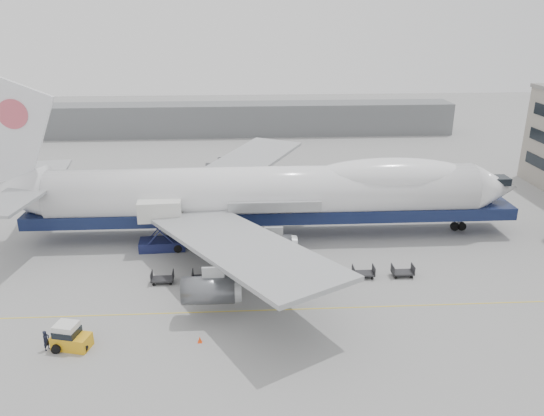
{
  "coord_description": "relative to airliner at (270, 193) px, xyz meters",
  "views": [
    {
      "loc": [
        -2.72,
        -49.63,
        26.78
      ],
      "look_at": [
        0.56,
        6.0,
        5.86
      ],
      "focal_mm": 35.0,
      "sensor_mm": 36.0,
      "label": 1
    }
  ],
  "objects": [
    {
      "name": "dolly_4",
      "position": [
        5.06,
        -12.0,
        -5.09
      ],
      "size": [
        2.3,
        1.35,
        1.3
      ],
      "color": "#2D2D30",
      "rests_on": "ground"
    },
    {
      "name": "ground",
      "position": [
        -0.64,
        -12.0,
        -5.62
      ],
      "size": [
        260.0,
        260.0,
        0.0
      ],
      "primitive_type": "plane",
      "color": "gray",
      "rests_on": "ground"
    },
    {
      "name": "dolly_5",
      "position": [
        9.3,
        -12.0,
        -5.09
      ],
      "size": [
        2.3,
        1.35,
        1.3
      ],
      "color": "#2D2D30",
      "rests_on": "ground"
    },
    {
      "name": "dolly_0",
      "position": [
        -11.88,
        -12.0,
        -5.09
      ],
      "size": [
        2.3,
        1.35,
        1.3
      ],
      "color": "#2D2D30",
      "rests_on": "ground"
    },
    {
      "name": "apron_line",
      "position": [
        -0.64,
        -18.0,
        -5.62
      ],
      "size": [
        60.0,
        0.15,
        0.01
      ],
      "primitive_type": "cube",
      "color": "gold",
      "rests_on": "ground"
    },
    {
      "name": "catering_truck",
      "position": [
        -13.0,
        -3.48,
        -2.17
      ],
      "size": [
        5.52,
        3.99,
        6.18
      ],
      "rotation": [
        0.0,
        0.0,
        0.06
      ],
      "color": "#191F4C",
      "rests_on": "ground"
    },
    {
      "name": "baggage_tug",
      "position": [
        -18.11,
        -22.9,
        -4.62
      ],
      "size": [
        3.41,
        2.38,
        2.27
      ],
      "rotation": [
        0.0,
        0.0,
        -0.25
      ],
      "color": "gold",
      "rests_on": "ground"
    },
    {
      "name": "ground_worker",
      "position": [
        -19.98,
        -23.13,
        -4.71
      ],
      "size": [
        0.67,
        0.78,
        1.82
      ],
      "primitive_type": "imported",
      "rotation": [
        0.0,
        0.0,
        1.14
      ],
      "color": "black",
      "rests_on": "ground"
    },
    {
      "name": "hangar",
      "position": [
        -10.64,
        58.0,
        -2.12
      ],
      "size": [
        110.0,
        8.0,
        7.0
      ],
      "primitive_type": "cube",
      "color": "slate",
      "rests_on": "ground"
    },
    {
      "name": "dolly_2",
      "position": [
        -3.41,
        -12.0,
        -5.09
      ],
      "size": [
        2.3,
        1.35,
        1.3
      ],
      "color": "#2D2D30",
      "rests_on": "ground"
    },
    {
      "name": "traffic_cone",
      "position": [
        -7.28,
        -22.82,
        -5.36
      ],
      "size": [
        0.38,
        0.38,
        0.56
      ],
      "rotation": [
        0.0,
        0.0,
        -0.14
      ],
      "color": "#F5410C",
      "rests_on": "ground"
    },
    {
      "name": "airliner",
      "position": [
        0.0,
        0.0,
        0.0
      ],
      "size": [
        67.0,
        55.3,
        19.98
      ],
      "color": "white",
      "rests_on": "ground"
    },
    {
      "name": "dolly_6",
      "position": [
        13.54,
        -12.0,
        -5.09
      ],
      "size": [
        2.3,
        1.35,
        1.3
      ],
      "color": "#2D2D30",
      "rests_on": "ground"
    },
    {
      "name": "dolly_1",
      "position": [
        -7.65,
        -12.0,
        -5.09
      ],
      "size": [
        2.3,
        1.35,
        1.3
      ],
      "color": "#2D2D30",
      "rests_on": "ground"
    },
    {
      "name": "dolly_3",
      "position": [
        0.83,
        -12.0,
        -5.09
      ],
      "size": [
        2.3,
        1.35,
        1.3
      ],
      "color": "#2D2D30",
      "rests_on": "ground"
    }
  ]
}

